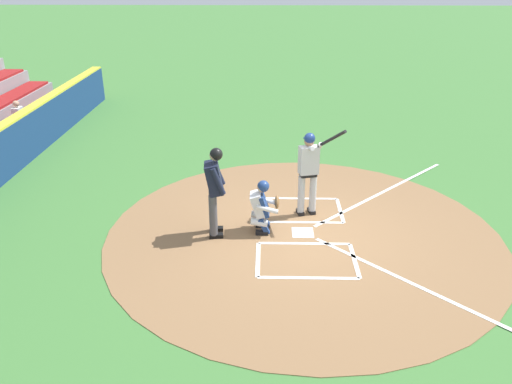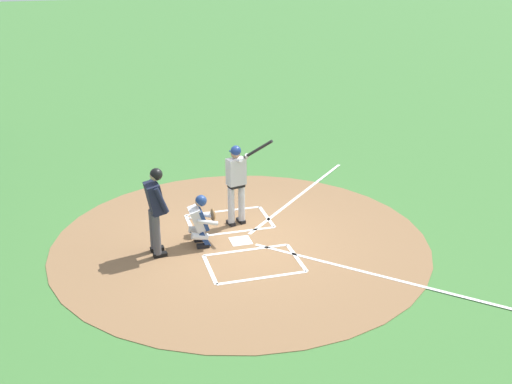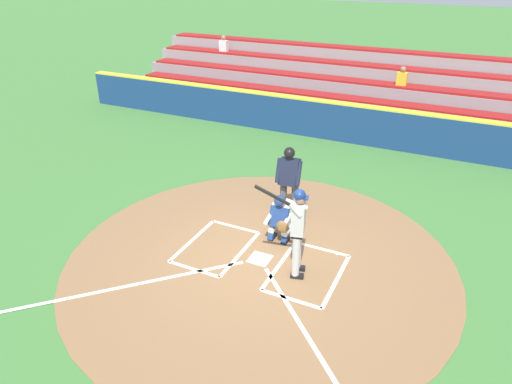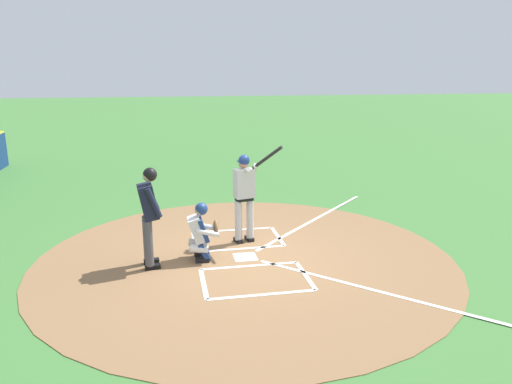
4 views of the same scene
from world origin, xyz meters
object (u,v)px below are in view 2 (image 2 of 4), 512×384
plate_umpire (155,206)px  baseball (190,218)px  batter (237,179)px  catcher (201,219)px

plate_umpire → baseball: size_ratio=25.20×
batter → plate_umpire: (0.94, -1.92, -0.02)m
baseball → batter: bearing=60.7°
plate_umpire → baseball: (-1.49, 0.93, -1.04)m
plate_umpire → batter: bearing=116.1°
catcher → plate_umpire: size_ratio=0.61×
plate_umpire → baseball: 2.04m
catcher → plate_umpire: plate_umpire is taller
batter → plate_umpire: bearing=-63.9°
batter → baseball: 1.55m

